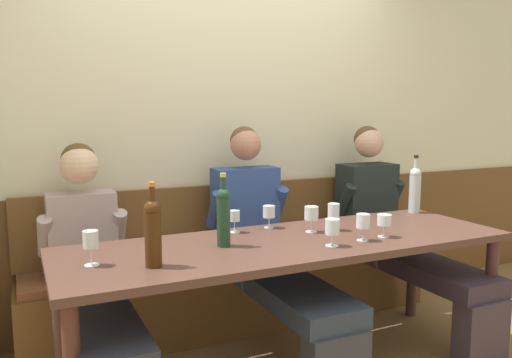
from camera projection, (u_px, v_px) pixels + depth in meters
room_wall_back at (224, 116)px, 3.54m from camera, size 6.80×0.08×2.80m
wood_wainscot_panel at (228, 250)px, 3.61m from camera, size 6.80×0.03×0.92m
wall_bench at (240, 284)px, 3.45m from camera, size 2.76×0.42×0.94m
dining_table at (291, 254)px, 2.77m from camera, size 2.46×0.79×0.75m
person_right_seat at (91, 269)px, 2.66m from camera, size 0.48×1.26×1.26m
person_left_seat at (269, 246)px, 3.09m from camera, size 0.53×1.25×1.34m
person_center_left_seat at (395, 226)px, 3.53m from camera, size 0.51×1.26×1.33m
wine_bottle_amber_mid at (223, 215)px, 2.62m from camera, size 0.07×0.07×0.38m
wine_bottle_clear_water at (153, 231)px, 2.28m from camera, size 0.08×0.08×0.38m
wine_bottle_green_tall at (415, 188)px, 3.48m from camera, size 0.08×0.08×0.39m
wine_glass_by_bottle at (91, 241)px, 2.30m from camera, size 0.07×0.07×0.16m
wine_glass_near_bucket at (384, 221)px, 2.82m from camera, size 0.08×0.08×0.13m
wine_glass_center_rear at (234, 217)px, 2.92m from camera, size 0.06×0.06×0.13m
wine_glass_center_front at (363, 222)px, 2.74m from camera, size 0.07×0.07×0.15m
wine_glass_right_end at (311, 215)px, 2.93m from camera, size 0.08×0.08×0.15m
wine_glass_mid_right at (332, 228)px, 2.63m from camera, size 0.08×0.08×0.14m
wine_glass_left_end at (334, 212)px, 2.97m from camera, size 0.07×0.07×0.16m
wine_glass_mid_left at (269, 213)px, 3.03m from camera, size 0.07×0.07×0.13m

